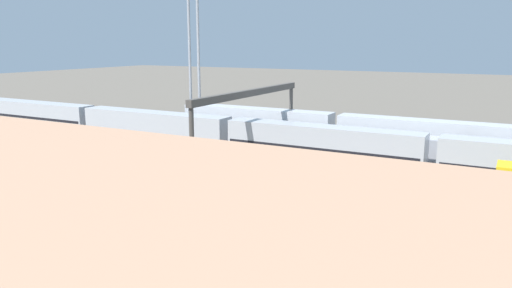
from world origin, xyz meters
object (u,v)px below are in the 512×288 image
Objects in this scene: light_mast_0 at (198,37)px; train_on_track_1 at (266,138)px; maintenance_shed at (30,287)px; train_on_track_2 at (230,138)px; light_mast_2 at (188,11)px; signal_gantry at (250,101)px; train_on_track_0 at (336,132)px.

train_on_track_1 is at bearing 153.56° from light_mast_0.
train_on_track_2 is at bearing -69.95° from maintenance_shed.
light_mast_0 is at bearing 175.55° from light_mast_2.
light_mast_2 reaches higher than signal_gantry.
train_on_track_1 is 7.37m from signal_gantry.
train_on_track_2 is 22.69m from light_mast_0.
light_mast_0 is at bearing -61.93° from maintenance_shed.
signal_gantry is at bearing 180.00° from train_on_track_2.
train_on_track_0 is at bearing 172.95° from light_mast_2.
light_mast_2 reaches higher than train_on_track_2.
train_on_track_0 and train_on_track_2 have the same top height.
maintenance_shed reaches higher than signal_gantry.
light_mast_0 is 0.76× the size of light_mast_2.
train_on_track_0 is 0.96× the size of maintenance_shed.
light_mast_0 is at bearing -26.44° from train_on_track_1.
train_on_track_0 is at bearing -85.30° from maintenance_shed.
train_on_track_1 is at bearing -117.16° from train_on_track_2.
train_on_track_2 is 5.60m from signal_gantry.
train_on_track_1 is 22.39m from light_mast_0.
train_on_track_0 is 27.29m from light_mast_0.
train_on_track_2 is at bearing 62.84° from train_on_track_1.
light_mast_0 reaches higher than train_on_track_0.
signal_gantry is at bearing 141.65° from light_mast_0.
train_on_track_2 is 42.22m from maintenance_shed.
signal_gantry reaches higher than train_on_track_1.
light_mast_0 is (24.01, -3.05, 12.61)m from train_on_track_0.
signal_gantry is at bearing 144.19° from light_mast_2.
light_mast_2 is at bearing -40.55° from train_on_track_2.
maintenance_shed reaches higher than train_on_track_1.
train_on_track_1 is 1.00× the size of train_on_track_2.
train_on_track_1 is 3.82× the size of signal_gantry.
light_mast_2 reaches higher than maintenance_shed.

